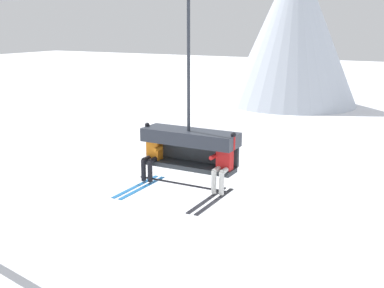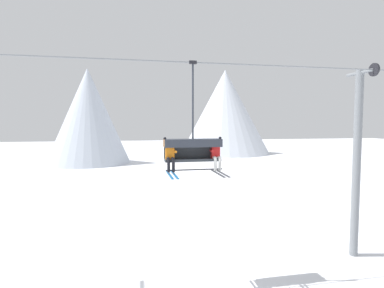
% 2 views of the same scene
% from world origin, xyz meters
% --- Properties ---
extents(mountain_peak_west, '(12.71, 12.71, 14.80)m').
position_xyz_m(mountain_peak_west, '(-8.48, 37.13, 7.40)').
color(mountain_peak_west, silver).
rests_on(mountain_peak_west, ground_plane).
extents(chairlift_chair, '(2.20, 0.74, 4.09)m').
position_xyz_m(chairlift_chair, '(0.57, -0.73, 5.34)').
color(chairlift_chair, '#33383D').
extents(skier_orange, '(0.48, 1.70, 1.34)m').
position_xyz_m(skier_orange, '(-0.32, -0.94, 5.03)').
color(skier_orange, orange).
extents(skier_red, '(0.48, 1.70, 1.34)m').
position_xyz_m(skier_red, '(1.46, -0.94, 5.03)').
color(skier_red, red).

